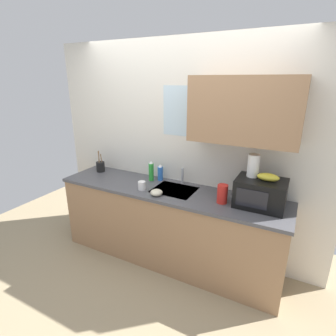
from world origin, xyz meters
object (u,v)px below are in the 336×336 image
(banana_bunch, at_px, (268,177))
(paper_towel_roll, at_px, (253,166))
(cereal_canister, at_px, (222,194))
(dish_soap_bottle_green, at_px, (151,171))
(small_bowl, at_px, (156,192))
(microwave, at_px, (260,193))
(mug_white, at_px, (142,186))
(utensil_crock, at_px, (101,166))
(dish_soap_bottle_blue, at_px, (160,173))

(banana_bunch, bearing_deg, paper_towel_roll, 161.57)
(cereal_canister, bearing_deg, paper_towel_roll, 32.01)
(paper_towel_roll, height_order, dish_soap_bottle_green, paper_towel_roll)
(banana_bunch, height_order, small_bowl, banana_bunch)
(cereal_canister, bearing_deg, small_bowl, -167.24)
(paper_towel_roll, height_order, cereal_canister, paper_towel_roll)
(paper_towel_roll, distance_m, dish_soap_bottle_green, 1.20)
(microwave, bearing_deg, mug_white, -171.23)
(utensil_crock, relative_size, small_bowl, 2.24)
(paper_towel_roll, height_order, small_bowl, paper_towel_roll)
(banana_bunch, height_order, dish_soap_bottle_blue, banana_bunch)
(banana_bunch, xyz_separation_m, dish_soap_bottle_green, (-1.32, 0.10, -0.19))
(cereal_canister, xyz_separation_m, mug_white, (-0.88, -0.09, -0.05))
(dish_soap_bottle_blue, xyz_separation_m, cereal_canister, (0.84, -0.26, -0.00))
(utensil_crock, xyz_separation_m, small_bowl, (1.04, -0.32, -0.04))
(cereal_canister, relative_size, small_bowl, 1.45)
(small_bowl, bearing_deg, dish_soap_bottle_blue, 113.81)
(banana_bunch, relative_size, dish_soap_bottle_green, 0.81)
(dish_soap_bottle_green, xyz_separation_m, cereal_canister, (0.93, -0.20, -0.02))
(microwave, relative_size, dish_soap_bottle_green, 1.85)
(dish_soap_bottle_blue, xyz_separation_m, small_bowl, (0.18, -0.41, -0.06))
(banana_bunch, xyz_separation_m, mug_white, (-1.27, -0.19, -0.26))
(paper_towel_roll, bearing_deg, utensil_crock, 179.42)
(dish_soap_bottle_green, bearing_deg, banana_bunch, -4.24)
(banana_bunch, bearing_deg, microwave, -178.23)
(paper_towel_roll, bearing_deg, microwave, -27.38)
(mug_white, bearing_deg, paper_towel_roll, 12.07)
(microwave, bearing_deg, paper_towel_roll, 152.62)
(banana_bunch, xyz_separation_m, paper_towel_roll, (-0.15, 0.05, 0.08))
(microwave, bearing_deg, cereal_canister, -163.83)
(mug_white, height_order, utensil_crock, utensil_crock)
(banana_bunch, bearing_deg, dish_soap_bottle_blue, 172.70)
(microwave, distance_m, utensil_crock, 2.04)
(cereal_canister, bearing_deg, mug_white, -174.18)
(microwave, height_order, dish_soap_bottle_green, microwave)
(utensil_crock, bearing_deg, microwave, -2.00)
(microwave, distance_m, dish_soap_bottle_green, 1.28)
(dish_soap_bottle_green, xyz_separation_m, utensil_crock, (-0.76, -0.03, -0.05))
(banana_bunch, height_order, dish_soap_bottle_green, banana_bunch)
(microwave, relative_size, mug_white, 4.84)
(microwave, relative_size, paper_towel_roll, 2.09)
(small_bowl, bearing_deg, banana_bunch, 13.36)
(cereal_canister, distance_m, mug_white, 0.89)
(paper_towel_roll, relative_size, dish_soap_bottle_blue, 1.09)
(dish_soap_bottle_blue, relative_size, cereal_canister, 1.07)
(banana_bunch, relative_size, small_bowl, 1.54)
(microwave, distance_m, cereal_canister, 0.36)
(dish_soap_bottle_green, relative_size, small_bowl, 1.91)
(dish_soap_bottle_blue, height_order, mug_white, dish_soap_bottle_blue)
(banana_bunch, distance_m, utensil_crock, 2.10)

